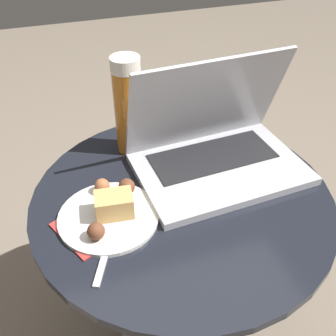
# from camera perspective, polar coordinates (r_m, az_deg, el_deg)

# --- Properties ---
(ground_plane) EXTENTS (6.00, 6.00, 0.00)m
(ground_plane) POSITION_cam_1_polar(r_m,az_deg,el_deg) (1.29, 1.46, -22.55)
(ground_plane) COLOR #726656
(table) EXTENTS (0.65, 0.65, 0.56)m
(table) POSITION_cam_1_polar(r_m,az_deg,el_deg) (0.95, 1.86, -10.42)
(table) COLOR #9E9EA3
(table) RESTS_ON ground_plane
(napkin) EXTENTS (0.21, 0.18, 0.00)m
(napkin) POSITION_cam_1_polar(r_m,az_deg,el_deg) (0.80, -9.36, -7.34)
(napkin) COLOR #B7332D
(napkin) RESTS_ON table
(laptop) EXTENTS (0.39, 0.27, 0.26)m
(laptop) POSITION_cam_1_polar(r_m,az_deg,el_deg) (0.91, 6.87, 3.12)
(laptop) COLOR #B2B2B7
(laptop) RESTS_ON table
(beer_glass) EXTENTS (0.07, 0.07, 0.24)m
(beer_glass) POSITION_cam_1_polar(r_m,az_deg,el_deg) (0.93, -5.82, 8.94)
(beer_glass) COLOR #C6701E
(beer_glass) RESTS_ON table
(snack_plate) EXTENTS (0.20, 0.20, 0.06)m
(snack_plate) POSITION_cam_1_polar(r_m,az_deg,el_deg) (0.80, -8.37, -6.13)
(snack_plate) COLOR silver
(snack_plate) RESTS_ON table
(fork) EXTENTS (0.09, 0.16, 0.00)m
(fork) POSITION_cam_1_polar(r_m,az_deg,el_deg) (0.76, -8.58, -10.57)
(fork) COLOR silver
(fork) RESTS_ON table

